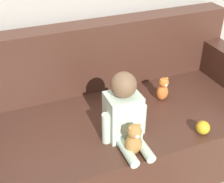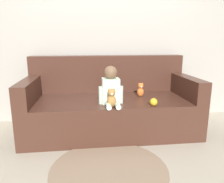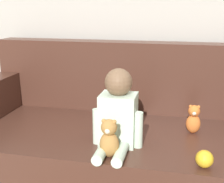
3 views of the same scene
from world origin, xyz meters
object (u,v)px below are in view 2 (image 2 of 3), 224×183
at_px(plush_toy_side, 141,90).
at_px(toy_ball, 154,102).
at_px(teddy_bear_brown, 112,98).
at_px(couch, 110,106).
at_px(person_baby, 111,88).

height_order(plush_toy_side, toy_ball, plush_toy_side).
xyz_separation_m(teddy_bear_brown, plush_toy_side, (0.44, 0.43, -0.01)).
distance_m(couch, toy_ball, 0.67).
relative_size(teddy_bear_brown, plush_toy_side, 1.16).
distance_m(person_baby, toy_ball, 0.52).
bearing_deg(person_baby, toy_ball, -19.01).
height_order(couch, plush_toy_side, couch).
bearing_deg(person_baby, couch, 84.77).
relative_size(person_baby, teddy_bear_brown, 2.07).
height_order(person_baby, plush_toy_side, person_baby).
xyz_separation_m(teddy_bear_brown, toy_ball, (0.49, -0.00, -0.06)).
relative_size(person_baby, plush_toy_side, 2.40).
distance_m(teddy_bear_brown, plush_toy_side, 0.62).
bearing_deg(plush_toy_side, toy_ball, -84.10).
height_order(person_baby, teddy_bear_brown, person_baby).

